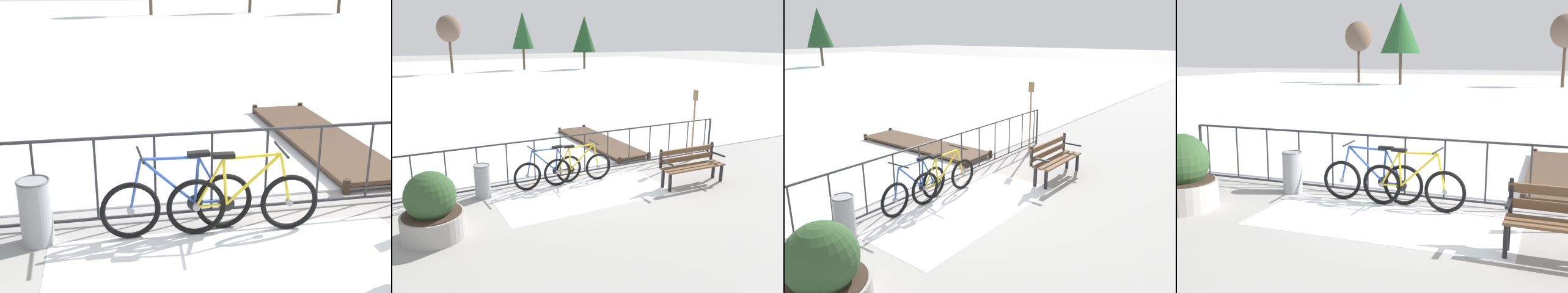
{
  "view_description": "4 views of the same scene",
  "coord_description": "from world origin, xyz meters",
  "views": [
    {
      "loc": [
        -1.53,
        -5.38,
        2.74
      ],
      "look_at": [
        -0.5,
        0.15,
        0.84
      ],
      "focal_mm": 46.58,
      "sensor_mm": 36.0,
      "label": 1
    },
    {
      "loc": [
        -3.94,
        -8.4,
        3.33
      ],
      "look_at": [
        0.15,
        -0.52,
        0.88
      ],
      "focal_mm": 35.97,
      "sensor_mm": 36.0,
      "label": 2
    },
    {
      "loc": [
        -5.38,
        -5.45,
        3.22
      ],
      "look_at": [
        0.81,
        -0.68,
        0.9
      ],
      "focal_mm": 35.02,
      "sensor_mm": 36.0,
      "label": 3
    },
    {
      "loc": [
        1.96,
        -7.61,
        2.36
      ],
      "look_at": [
        -0.83,
        -0.21,
        0.9
      ],
      "focal_mm": 44.93,
      "sensor_mm": 36.0,
      "label": 4
    }
  ],
  "objects": [
    {
      "name": "railing_fence",
      "position": [
        0.0,
        0.0,
        0.56
      ],
      "size": [
        9.06,
        0.06,
        1.07
      ],
      "color": "#2D2D33",
      "rests_on": "ground"
    },
    {
      "name": "frozen_pond",
      "position": [
        0.0,
        28.4,
        0.01
      ],
      "size": [
        80.0,
        56.0,
        0.03
      ],
      "primitive_type": "cube",
      "color": "silver",
      "rests_on": "ground"
    },
    {
      "name": "planter_with_shrub",
      "position": [
        -3.47,
        -1.69,
        0.52
      ],
      "size": [
        1.07,
        1.07,
        1.19
      ],
      "color": "#9E9B96",
      "rests_on": "ground"
    },
    {
      "name": "oar_upright",
      "position": [
        3.6,
        -0.28,
        1.14
      ],
      "size": [
        0.04,
        0.16,
        1.98
      ],
      "color": "#937047",
      "rests_on": "ground"
    },
    {
      "name": "snow_patch",
      "position": [
        -0.28,
        -1.2,
        0.0
      ],
      "size": [
        3.83,
        1.7,
        0.01
      ],
      "primitive_type": "cube",
      "color": "white",
      "rests_on": "ground"
    },
    {
      "name": "tree_centre",
      "position": [
        2.27,
        32.69,
        4.22
      ],
      "size": [
        2.29,
        2.29,
        5.53
      ],
      "color": "brown",
      "rests_on": "ground"
    },
    {
      "name": "tree_east_mid",
      "position": [
        10.1,
        33.91,
        4.18
      ],
      "size": [
        2.38,
        2.38,
        6.13
      ],
      "color": "brown",
      "rests_on": "ground"
    },
    {
      "name": "trash_bin",
      "position": [
        -2.3,
        -0.3,
        0.37
      ],
      "size": [
        0.35,
        0.35,
        0.73
      ],
      "color": "gray",
      "rests_on": "ground"
    },
    {
      "name": "tree_west_mid",
      "position": [
        16.64,
        32.13,
        3.81
      ],
      "size": [
        2.58,
        2.58,
        5.76
      ],
      "color": "brown",
      "rests_on": "ground"
    },
    {
      "name": "bicycle_second",
      "position": [
        -0.78,
        -0.35,
        0.37
      ],
      "size": [
        1.71,
        0.52,
        0.97
      ],
      "color": "black",
      "rests_on": "ground"
    },
    {
      "name": "park_bench",
      "position": [
        2.26,
        -1.72,
        0.51
      ],
      "size": [
        1.61,
        0.52,
        0.89
      ],
      "color": "brown",
      "rests_on": "ground"
    },
    {
      "name": "ground_plane",
      "position": [
        0.0,
        0.0,
        0.0
      ],
      "size": [
        160.0,
        160.0,
        0.0
      ],
      "primitive_type": "plane",
      "color": "gray"
    },
    {
      "name": "wooden_dock",
      "position": [
        2.05,
        2.36,
        0.12
      ],
      "size": [
        1.1,
        4.23,
        0.2
      ],
      "color": "#4C3828",
      "rests_on": "ground"
    },
    {
      "name": "bicycle_near_railing",
      "position": [
        -0.07,
        -0.45,
        0.37
      ],
      "size": [
        1.71,
        0.52,
        0.97
      ],
      "color": "black",
      "rests_on": "ground"
    }
  ]
}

